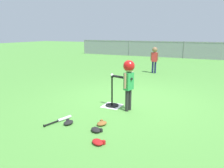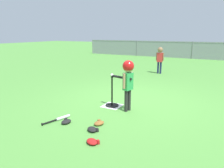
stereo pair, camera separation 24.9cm
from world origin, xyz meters
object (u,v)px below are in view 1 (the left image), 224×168
object	(u,v)px
glove_tossed_aside	(68,122)
glove_by_plate	(98,142)
glove_outfield_drop	(102,123)
batting_tee	(112,101)
spare_bat_silver	(62,119)
batter_child	(128,75)
baseball_on_tee	(112,75)
fielder_deep_center	(154,56)
glove_near_bats	(96,130)

from	to	relation	value
glove_tossed_aside	glove_by_plate	bearing A→B (deg)	-25.42
glove_outfield_drop	batting_tee	bearing A→B (deg)	104.88
spare_bat_silver	glove_tossed_aside	size ratio (longest dim) A/B	2.74
batter_child	glove_by_plate	xyz separation A→B (m)	(0.11, -1.62, -0.79)
baseball_on_tee	glove_tossed_aside	distance (m)	1.55
glove_by_plate	baseball_on_tee	bearing A→B (deg)	107.98
glove_tossed_aside	baseball_on_tee	bearing A→B (deg)	76.29
glove_outfield_drop	baseball_on_tee	bearing A→B (deg)	104.88
fielder_deep_center	glove_near_bats	world-z (taller)	fielder_deep_center
fielder_deep_center	glove_outfield_drop	bearing A→B (deg)	-85.68
glove_by_plate	glove_tossed_aside	bearing A→B (deg)	154.58
batting_tee	glove_outfield_drop	world-z (taller)	batting_tee
fielder_deep_center	glove_outfield_drop	world-z (taller)	fielder_deep_center
baseball_on_tee	fielder_deep_center	size ratio (longest dim) A/B	0.06
glove_by_plate	glove_outfield_drop	world-z (taller)	same
fielder_deep_center	batting_tee	bearing A→B (deg)	-88.19
glove_by_plate	glove_near_bats	xyz separation A→B (m)	(-0.24, 0.37, 0.00)
batting_tee	glove_by_plate	xyz separation A→B (m)	(0.57, -1.75, -0.08)
baseball_on_tee	glove_tossed_aside	xyz separation A→B (m)	(-0.32, -1.32, -0.73)
glove_by_plate	glove_tossed_aside	distance (m)	0.98
batting_tee	glove_near_bats	bearing A→B (deg)	-76.71
fielder_deep_center	glove_tossed_aside	xyz separation A→B (m)	(-0.17, -5.99, -0.70)
batter_child	batting_tee	bearing A→B (deg)	164.84
glove_by_plate	glove_outfield_drop	xyz separation A→B (m)	(-0.28, 0.67, 0.00)
batter_child	glove_by_plate	bearing A→B (deg)	-86.28
batting_tee	glove_tossed_aside	bearing A→B (deg)	-103.71
batter_child	glove_near_bats	bearing A→B (deg)	-96.26
glove_near_bats	glove_tossed_aside	size ratio (longest dim) A/B	1.20
spare_bat_silver	glove_by_plate	bearing A→B (deg)	-24.16
baseball_on_tee	spare_bat_silver	distance (m)	1.55
batting_tee	spare_bat_silver	bearing A→B (deg)	-113.48
batter_child	glove_tossed_aside	distance (m)	1.64
glove_by_plate	spare_bat_silver	bearing A→B (deg)	155.84
batter_child	glove_outfield_drop	size ratio (longest dim) A/B	4.56
batting_tee	glove_near_bats	distance (m)	1.41
batting_tee	fielder_deep_center	size ratio (longest dim) A/B	0.64
glove_outfield_drop	glove_tossed_aside	bearing A→B (deg)	-158.13
fielder_deep_center	glove_tossed_aside	bearing A→B (deg)	-91.67
baseball_on_tee	glove_outfield_drop	world-z (taller)	baseball_on_tee
baseball_on_tee	glove_near_bats	distance (m)	1.59
fielder_deep_center	glove_near_bats	distance (m)	6.10
glove_near_bats	batter_child	bearing A→B (deg)	83.74
spare_bat_silver	glove_near_bats	world-z (taller)	glove_near_bats
batter_child	glove_outfield_drop	world-z (taller)	batter_child
baseball_on_tee	batter_child	world-z (taller)	batter_child
spare_bat_silver	baseball_on_tee	bearing A→B (deg)	66.52
glove_tossed_aside	spare_bat_silver	bearing A→B (deg)	161.19
glove_tossed_aside	fielder_deep_center	bearing A→B (deg)	88.33
batter_child	glove_near_bats	size ratio (longest dim) A/B	4.27
glove_outfield_drop	spare_bat_silver	bearing A→B (deg)	-168.43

